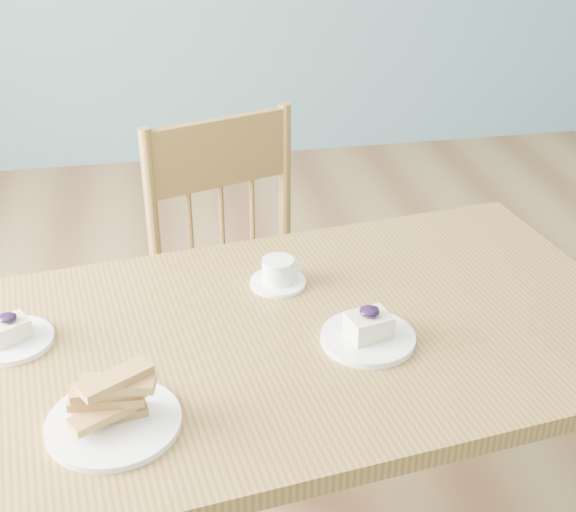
{
  "coord_description": "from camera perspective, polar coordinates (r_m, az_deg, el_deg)",
  "views": [
    {
      "loc": [
        -0.6,
        -1.47,
        1.63
      ],
      "look_at": [
        -0.35,
        -0.14,
        0.87
      ],
      "focal_mm": 50.0,
      "sensor_mm": 36.0,
      "label": 1
    }
  ],
  "objects": [
    {
      "name": "dining_table",
      "position": [
        1.63,
        0.79,
        -7.33
      ],
      "size": [
        1.45,
        0.95,
        0.73
      ],
      "rotation": [
        0.0,
        0.0,
        0.14
      ],
      "color": "olive",
      "rests_on": "ground"
    },
    {
      "name": "biscotti_plate",
      "position": [
        1.37,
        -12.41,
        -10.64
      ],
      "size": [
        0.23,
        0.23,
        0.1
      ],
      "rotation": [
        0.0,
        0.0,
        0.23
      ],
      "color": "white",
      "rests_on": "dining_table"
    },
    {
      "name": "coffee_cup",
      "position": [
        1.72,
        -0.69,
        -1.27
      ],
      "size": [
        0.12,
        0.12,
        0.06
      ],
      "rotation": [
        0.0,
        0.0,
        0.15
      ],
      "color": "white",
      "rests_on": "dining_table"
    },
    {
      "name": "cheesecake_plate_far",
      "position": [
        1.63,
        -19.08,
        -5.39
      ],
      "size": [
        0.16,
        0.16,
        0.07
      ],
      "rotation": [
        0.0,
        0.0,
        0.52
      ],
      "color": "white",
      "rests_on": "dining_table"
    },
    {
      "name": "cheesecake_plate_near",
      "position": [
        1.55,
        5.72,
        -5.44
      ],
      "size": [
        0.18,
        0.18,
        0.08
      ],
      "rotation": [
        0.0,
        0.0,
        0.24
      ],
      "color": "white",
      "rests_on": "dining_table"
    },
    {
      "name": "dining_chair",
      "position": [
        2.16,
        -3.02,
        -2.77
      ],
      "size": [
        0.53,
        0.52,
        0.94
      ],
      "rotation": [
        0.0,
        0.0,
        0.31
      ],
      "color": "olive",
      "rests_on": "ground"
    }
  ]
}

